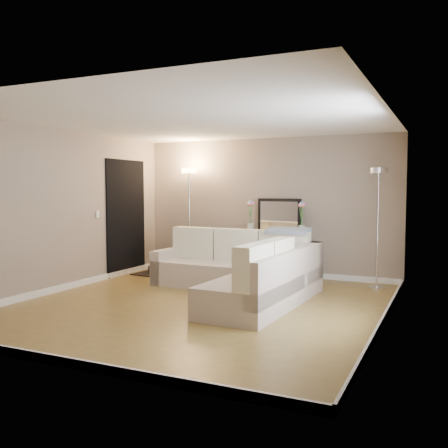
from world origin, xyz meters
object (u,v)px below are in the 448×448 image
at_px(sectional_sofa, 243,272).
at_px(console_table, 271,255).
at_px(floor_lamp_lit, 189,199).
at_px(floor_lamp_unlit, 378,204).

xyz_separation_m(sectional_sofa, console_table, (-0.09, 1.57, 0.07)).
height_order(floor_lamp_lit, floor_lamp_unlit, floor_lamp_lit).
distance_m(floor_lamp_lit, floor_lamp_unlit, 3.63).
bearing_deg(floor_lamp_unlit, floor_lamp_lit, 176.52).
xyz_separation_m(console_table, floor_lamp_lit, (-1.71, -0.01, 1.02)).
height_order(sectional_sofa, floor_lamp_unlit, floor_lamp_unlit).
height_order(console_table, floor_lamp_unlit, floor_lamp_unlit).
relative_size(sectional_sofa, floor_lamp_unlit, 1.40).
distance_m(sectional_sofa, floor_lamp_unlit, 2.49).
distance_m(sectional_sofa, console_table, 1.57).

